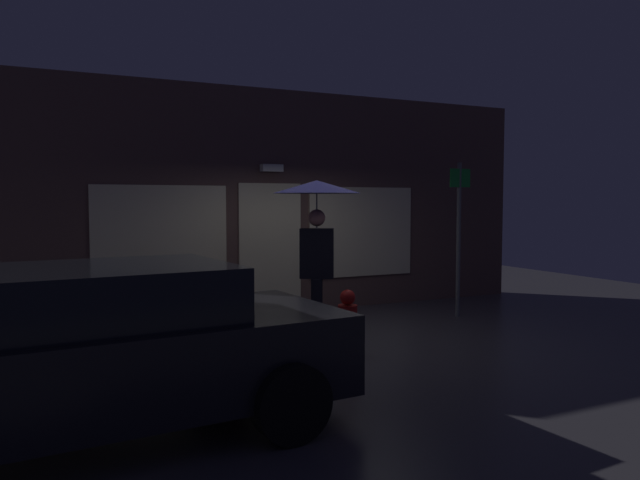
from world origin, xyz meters
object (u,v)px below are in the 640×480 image
street_sign_post (459,230)px  fire_hydrant (348,325)px  sidewalk_bollard (203,309)px  person_with_umbrella (317,213)px  parked_car (71,353)px

street_sign_post → fire_hydrant: size_ratio=3.06×
sidewalk_bollard → fire_hydrant: bearing=-60.3°
street_sign_post → sidewalk_bollard: 4.29m
sidewalk_bollard → fire_hydrant: 2.47m
fire_hydrant → person_with_umbrella: bearing=85.3°
sidewalk_bollard → fire_hydrant: fire_hydrant is taller
street_sign_post → sidewalk_bollard: size_ratio=3.69×
fire_hydrant → street_sign_post: bearing=27.5°
street_sign_post → sidewalk_bollard: street_sign_post is taller
parked_car → fire_hydrant: bearing=19.6°
parked_car → sidewalk_bollard: size_ratio=6.54×
person_with_umbrella → fire_hydrant: size_ratio=2.64×
person_with_umbrella → parked_car: bearing=-114.4°
person_with_umbrella → sidewalk_bollard: person_with_umbrella is taller
fire_hydrant → parked_car: bearing=-156.1°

